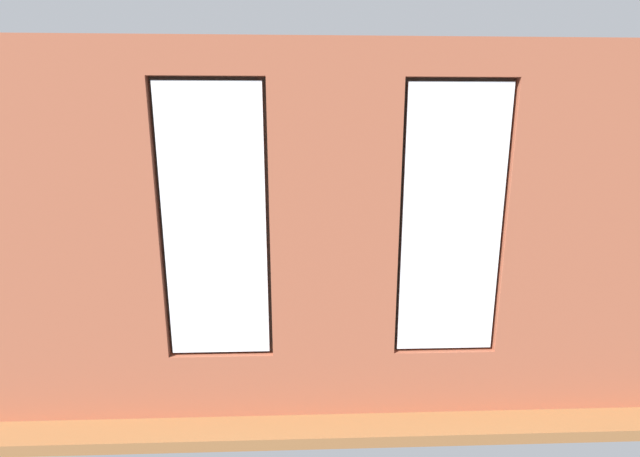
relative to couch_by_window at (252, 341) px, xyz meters
The scene contains 20 objects.
ground_plane 2.31m from the couch_by_window, 109.93° to the right, with size 7.25×6.34×0.10m, color brown.
brick_wall_with_windows 1.54m from the couch_by_window, 140.13° to the left, with size 6.65×0.30×3.06m.
white_wall_right 3.38m from the couch_by_window, 37.84° to the right, with size 0.10×5.34×3.06m, color silver.
couch_by_window is the anchor object (origin of this frame).
couch_left 3.85m from the couch_by_window, 151.97° to the right, with size 0.95×2.04×0.80m.
coffee_table 2.59m from the couch_by_window, 105.32° to the right, with size 1.27×0.89×0.42m.
cup_ceramic 2.60m from the couch_by_window, 105.32° to the right, with size 0.08×0.08×0.09m, color #B23D38.
table_plant_small 2.67m from the couch_by_window, 101.40° to the right, with size 0.16×0.16×0.25m.
remote_silver 2.49m from the couch_by_window, 108.24° to the right, with size 0.05×0.17×0.02m, color #B2B2B7.
remote_black 2.85m from the couch_by_window, 111.26° to the right, with size 0.05×0.17×0.02m, color black.
remote_gray 2.39m from the couch_by_window, 97.33° to the right, with size 0.05×0.17×0.02m, color #59595B.
media_console 2.99m from the couch_by_window, 42.62° to the right, with size 1.19×0.42×0.49m, color black.
tv_flatscreen 3.04m from the couch_by_window, 42.66° to the right, with size 1.10×0.20×0.75m.
potted_plant_mid_room_small 3.35m from the couch_by_window, 121.43° to the right, with size 0.23×0.23×0.46m.
potted_plant_corner_far_left 3.59m from the couch_by_window, behind, with size 0.89×0.89×1.34m.
potted_plant_between_couches 1.36m from the couch_by_window, behind, with size 0.78×0.92×1.43m.
potted_plant_corner_near_left 5.60m from the couch_by_window, 129.44° to the right, with size 0.96×0.83×1.13m.
potted_plant_near_tv 1.93m from the couch_by_window, 30.73° to the right, with size 0.46×0.46×0.85m.
potted_plant_by_left_couch 4.43m from the couch_by_window, 132.65° to the right, with size 0.29×0.29×0.56m.
potted_plant_foreground_right 4.68m from the couch_by_window, 66.00° to the right, with size 0.82×0.80×1.33m.
Camera 1 is at (0.23, 6.12, 2.38)m, focal length 24.00 mm.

